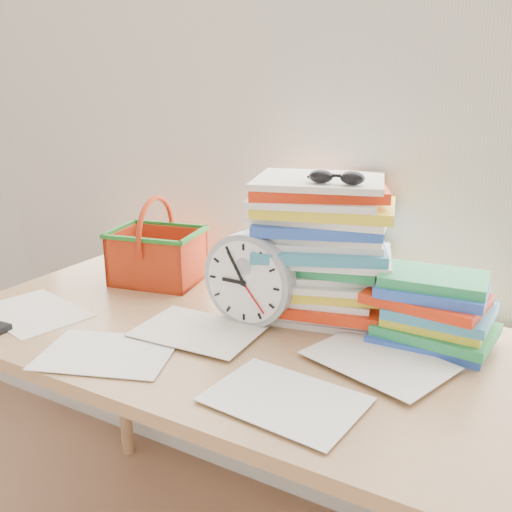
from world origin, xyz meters
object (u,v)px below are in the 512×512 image
Objects in this scene: clock at (249,279)px; basket at (157,241)px; paper_stack at (319,248)px; book_stack at (434,309)px; desk at (232,362)px.

basket is (-0.38, 0.13, 0.01)m from clock.
clock is at bearing -128.22° from paper_stack.
paper_stack is 1.51× the size of clock.
book_stack is (0.29, -0.03, -0.09)m from paper_stack.
clock reaches higher than book_stack.
book_stack is (0.40, 0.12, -0.03)m from clock.
paper_stack reaches higher than desk.
desk is 0.20m from clock.
paper_stack is at bearing -10.34° from basket.
clock is at bearing -163.86° from book_stack.
paper_stack reaches higher than clock.
desk is at bearing -155.98° from book_stack.
basket is at bearing 179.22° from book_stack.
paper_stack is 0.19m from clock.
basket reaches higher than clock.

